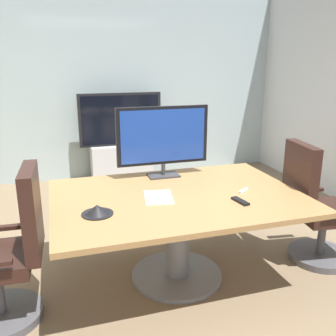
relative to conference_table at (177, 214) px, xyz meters
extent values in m
plane|color=#7A664C|center=(-0.05, 0.16, -0.57)|extent=(6.85, 6.85, 0.00)
cube|color=#9EB2B7|center=(-0.05, 3.09, 0.90)|extent=(5.36, 0.10, 2.94)
cube|color=olive|center=(0.00, 0.00, 0.15)|extent=(1.95, 1.36, 0.04)
cylinder|color=slate|center=(0.00, 0.00, -0.22)|extent=(0.20, 0.20, 0.70)
cylinder|color=slate|center=(0.00, 0.00, -0.55)|extent=(0.76, 0.76, 0.03)
cylinder|color=#4C4C51|center=(-1.35, -0.15, -0.54)|extent=(0.56, 0.56, 0.06)
cube|color=black|center=(-1.08, -0.16, 0.22)|extent=(0.11, 0.46, 0.60)
cube|color=black|center=(-1.32, 0.11, 0.01)|extent=(0.28, 0.06, 0.03)
cylinder|color=#4C4C51|center=(1.35, -0.11, -0.54)|extent=(0.56, 0.56, 0.06)
cylinder|color=#4C4C51|center=(1.35, -0.11, -0.33)|extent=(0.07, 0.07, 0.36)
cube|color=black|center=(1.35, -0.11, -0.11)|extent=(0.54, 0.54, 0.10)
cube|color=black|center=(1.08, -0.07, 0.22)|extent=(0.15, 0.46, 0.60)
cube|color=black|center=(1.36, 0.15, 0.01)|extent=(0.28, 0.09, 0.03)
cube|color=#333338|center=(0.03, 0.50, 0.18)|extent=(0.28, 0.18, 0.02)
cylinder|color=#333338|center=(0.03, 0.50, 0.23)|extent=(0.04, 0.04, 0.10)
cube|color=black|center=(0.03, 0.51, 0.54)|extent=(0.84, 0.04, 0.52)
cube|color=navy|center=(0.03, 0.49, 0.54)|extent=(0.77, 0.01, 0.47)
cube|color=#B7BABC|center=(0.04, 2.74, -0.29)|extent=(0.90, 0.36, 0.55)
cube|color=black|center=(0.04, 2.72, 0.36)|extent=(1.20, 0.06, 0.76)
cube|color=black|center=(0.04, 2.68, 0.36)|extent=(1.12, 0.01, 0.69)
cone|color=black|center=(-0.65, -0.21, 0.20)|extent=(0.19, 0.19, 0.07)
cylinder|color=black|center=(-0.65, -0.21, 0.17)|extent=(0.22, 0.22, 0.01)
cube|color=black|center=(0.40, -0.29, 0.18)|extent=(0.08, 0.18, 0.02)
cube|color=silver|center=(0.53, -0.10, 0.18)|extent=(0.12, 0.09, 0.02)
cube|color=white|center=(-0.16, -0.02, 0.17)|extent=(0.26, 0.33, 0.01)
camera|label=1|loc=(-0.89, -2.62, 1.19)|focal=39.76mm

